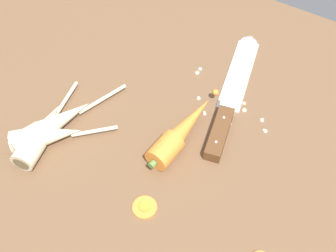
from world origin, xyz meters
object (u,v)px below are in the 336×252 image
at_px(parsnip_front, 53,125).
at_px(carrot_slice_stray_near, 145,207).
at_px(chefs_knife, 235,87).
at_px(parsnip_mid_right, 46,136).
at_px(parsnip_mid_left, 41,134).
at_px(whole_carrot, 181,132).

relative_size(parsnip_front, carrot_slice_stray_near, 5.88).
relative_size(chefs_knife, parsnip_front, 1.49).
distance_m(chefs_knife, carrot_slice_stray_near, 0.30).
xyz_separation_m(parsnip_front, carrot_slice_stray_near, (0.22, -0.03, -0.02)).
bearing_deg(parsnip_front, parsnip_mid_right, -70.73).
relative_size(chefs_knife, parsnip_mid_left, 1.72).
distance_m(parsnip_mid_left, parsnip_mid_right, 0.01).
bearing_deg(chefs_knife, parsnip_mid_left, -127.57).
distance_m(parsnip_front, carrot_slice_stray_near, 0.22).
relative_size(chefs_knife, parsnip_mid_right, 2.36).
bearing_deg(parsnip_front, chefs_knife, 50.41).
bearing_deg(whole_carrot, carrot_slice_stray_near, -80.84).
xyz_separation_m(chefs_knife, whole_carrot, (-0.02, -0.16, 0.01)).
height_order(parsnip_front, carrot_slice_stray_near, parsnip_front).
height_order(chefs_knife, whole_carrot, whole_carrot).
distance_m(whole_carrot, parsnip_mid_left, 0.24).
distance_m(parsnip_mid_right, carrot_slice_stray_near, 0.21).
bearing_deg(chefs_knife, carrot_slice_stray_near, -90.21).
distance_m(whole_carrot, parsnip_front, 0.23).
height_order(chefs_knife, parsnip_mid_left, parsnip_mid_left).
relative_size(whole_carrot, carrot_slice_stray_near, 5.26).
bearing_deg(parsnip_mid_left, parsnip_mid_right, 3.82).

